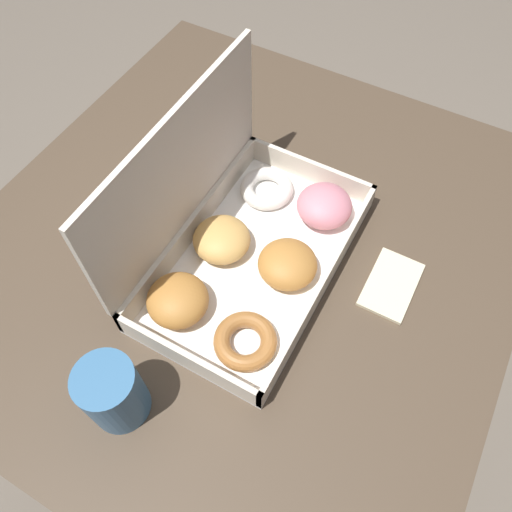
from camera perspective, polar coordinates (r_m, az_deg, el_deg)
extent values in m
plane|color=#6B6054|center=(1.48, -0.66, -14.58)|extent=(8.00, 8.00, 0.00)
cube|color=#4C3D2D|center=(0.82, -1.15, 1.28)|extent=(0.91, 0.85, 0.03)
cylinder|color=#4C3D2D|center=(1.33, 22.48, -1.46)|extent=(0.06, 0.06, 0.72)
cylinder|color=#4C3D2D|center=(1.45, -5.99, 10.75)|extent=(0.06, 0.06, 0.72)
cube|color=white|center=(0.78, 0.00, -0.75)|extent=(0.39, 0.23, 0.01)
cube|color=beige|center=(0.74, 7.64, -3.28)|extent=(0.39, 0.01, 0.04)
cube|color=beige|center=(0.79, -7.08, 3.51)|extent=(0.39, 0.01, 0.04)
cube|color=beige|center=(0.69, -7.89, -11.64)|extent=(0.01, 0.23, 0.04)
cube|color=beige|center=(0.87, 6.23, 9.66)|extent=(0.01, 0.23, 0.04)
cube|color=beige|center=(0.70, -8.69, 9.60)|extent=(0.39, 0.01, 0.20)
torus|color=#9E6633|center=(0.70, -1.23, -9.69)|extent=(0.09, 0.09, 0.02)
ellipsoid|color=#B77A38|center=(0.75, 3.62, -0.93)|extent=(0.09, 0.09, 0.05)
ellipsoid|color=pink|center=(0.81, 7.81, 5.72)|extent=(0.09, 0.09, 0.05)
ellipsoid|color=#B77A38|center=(0.72, -8.93, -5.01)|extent=(0.09, 0.09, 0.05)
ellipsoid|color=tan|center=(0.77, -3.94, 1.91)|extent=(0.09, 0.09, 0.05)
torus|color=white|center=(0.85, 1.23, 7.73)|extent=(0.09, 0.09, 0.02)
cylinder|color=teal|center=(0.66, -16.03, -14.80)|extent=(0.08, 0.08, 0.11)
cylinder|color=black|center=(0.62, -17.15, -13.35)|extent=(0.06, 0.06, 0.01)
cube|color=beige|center=(0.79, 15.20, -3.17)|extent=(0.11, 0.07, 0.01)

